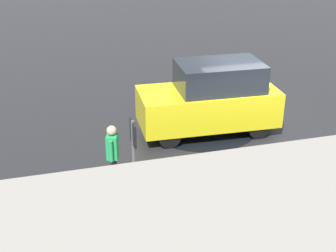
{
  "coord_description": "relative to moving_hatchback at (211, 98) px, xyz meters",
  "views": [
    {
      "loc": [
        5.7,
        11.27,
        5.92
      ],
      "look_at": [
        2.83,
        0.91,
        0.9
      ],
      "focal_mm": 50.0,
      "sensor_mm": 36.0,
      "label": 1
    }
  ],
  "objects": [
    {
      "name": "fire_hydrant",
      "position": [
        2.1,
        2.69,
        -0.63
      ],
      "size": [
        0.42,
        0.31,
        0.8
      ],
      "color": "gold",
      "rests_on": "ground"
    },
    {
      "name": "puddle_patch",
      "position": [
        0.14,
        -0.33,
        -1.02
      ],
      "size": [
        3.25,
        3.25,
        0.01
      ],
      "primitive_type": "cylinder",
      "color": "black",
      "rests_on": "ground"
    },
    {
      "name": "pedestrian",
      "position": [
        3.19,
        2.35,
        -0.07
      ],
      "size": [
        0.34,
        0.55,
        1.62
      ],
      "color": "#1E8C4C",
      "rests_on": "ground"
    },
    {
      "name": "ground_plane",
      "position": [
        -1.24,
        0.29,
        -1.03
      ],
      "size": [
        60.0,
        60.0,
        0.0
      ],
      "primitive_type": "plane",
      "color": "black"
    },
    {
      "name": "sign_post",
      "position": [
        3.01,
        3.9,
        0.55
      ],
      "size": [
        0.07,
        0.44,
        2.4
      ],
      "color": "#4C4C51",
      "rests_on": "ground"
    },
    {
      "name": "kerb_strip",
      "position": [
        -1.24,
        4.49,
        -1.01
      ],
      "size": [
        24.0,
        3.2,
        0.04
      ],
      "primitive_type": "cube",
      "color": "gray",
      "rests_on": "ground"
    },
    {
      "name": "moving_hatchback",
      "position": [
        0.0,
        0.0,
        0.0
      ],
      "size": [
        3.98,
        1.88,
        2.06
      ],
      "color": "yellow",
      "rests_on": "ground"
    }
  ]
}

